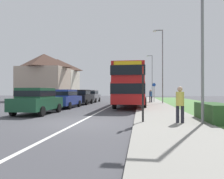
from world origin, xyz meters
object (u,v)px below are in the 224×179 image
Objects in this scene: cycle_route_sign at (154,92)px; street_lamp_mid at (162,62)px; parked_car_blue at (65,98)px; street_lamp_far at (152,74)px; street_lamp_near at (200,35)px; parked_car_grey at (91,95)px; pedestrian_walking_away at (151,95)px; double_decker_bus at (131,84)px; pedestrian_at_stop at (180,103)px; bus_stop_sign at (143,90)px; parked_car_black at (82,96)px; parked_car_dark_green at (37,100)px.

street_lamp_mid is at bearing -78.24° from cycle_route_sign.
parked_car_blue is 0.55× the size of street_lamp_far.
street_lamp_near is at bearing -89.53° from street_lamp_far.
street_lamp_mid is 17.03m from street_lamp_far.
pedestrian_walking_away is at bearing -13.14° from parked_car_grey.
double_decker_bus is at bearing -131.41° from street_lamp_mid.
bus_stop_sign reaches higher than pedestrian_at_stop.
bus_stop_sign reaches higher than pedestrian_walking_away.
pedestrian_at_stop is 0.25× the size of street_lamp_near.
parked_car_black is at bearing 115.52° from bus_stop_sign.
street_lamp_near is (9.07, -19.00, 2.94)m from parked_car_grey.
parked_car_dark_green is at bearing -90.21° from parked_car_blue.
pedestrian_at_stop is 1.67m from bus_stop_sign.
street_lamp_near is (1.20, -17.16, 2.87)m from pedestrian_walking_away.
cycle_route_sign is (8.35, -0.44, 0.53)m from parked_car_grey.
bus_stop_sign is 15.76m from street_lamp_mid.
cycle_route_sign is 0.30× the size of street_lamp_far.
cycle_route_sign is 14.26m from street_lamp_far.
parked_car_grey is 1.62× the size of bus_stop_sign.
parked_car_dark_green is 2.49× the size of pedestrian_walking_away.
cycle_route_sign reaches higher than parked_car_blue.
double_decker_bus is at bearing -22.76° from parked_car_black.
cycle_route_sign is at bearing 92.20° from street_lamp_near.
bus_stop_sign is 3.31m from street_lamp_near.
street_lamp_far is (8.76, 23.69, 3.84)m from parked_car_blue.
parked_car_blue is 0.54× the size of street_lamp_mid.
pedestrian_walking_away is 17.06m from bus_stop_sign.
bus_stop_sign is at bearing 176.40° from street_lamp_near.
parked_car_dark_green is 0.99× the size of parked_car_grey.
street_lamp_mid is at bearing 36.59° from parked_car_blue.
parked_car_dark_green is (-5.66, -8.02, -1.22)m from double_decker_bus.
double_decker_bus reaches higher than cycle_route_sign.
bus_stop_sign is (-1.18, -17.01, 0.56)m from pedestrian_walking_away.
street_lamp_far is at bearing 86.50° from pedestrian_walking_away.
street_lamp_near is at bearing -44.02° from parked_car_blue.
pedestrian_walking_away is 1.55m from cycle_route_sign.
parked_car_grey is 0.50× the size of street_lamp_far.
street_lamp_mid reaches higher than cycle_route_sign.
pedestrian_walking_away is 0.20× the size of street_lamp_far.
parked_car_blue is at bearing -90.65° from parked_car_black.
double_decker_bus is 1.36× the size of street_lamp_far.
parked_car_blue is at bearing -143.41° from street_lamp_mid.
cycle_route_sign is (0.49, 1.40, 0.45)m from pedestrian_walking_away.
parked_car_dark_green is 7.53m from bus_stop_sign.
parked_car_blue is (-5.65, -2.89, -1.25)m from double_decker_bus.
parked_car_black is (-5.59, 2.34, -1.24)m from double_decker_bus.
parked_car_grey is (-0.04, 10.27, 0.01)m from parked_car_blue.
pedestrian_walking_away is (7.83, 8.44, 0.08)m from parked_car_blue.
street_lamp_near reaches higher than cycle_route_sign.
pedestrian_at_stop is at bearing -77.52° from double_decker_bus.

